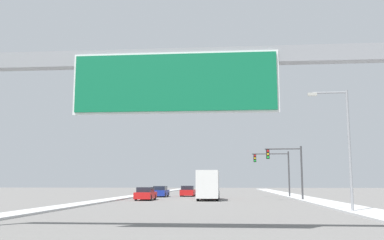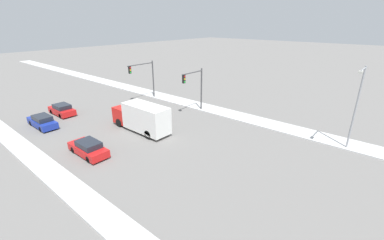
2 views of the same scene
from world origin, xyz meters
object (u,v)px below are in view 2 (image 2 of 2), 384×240
object	(u,v)px
car_near_right	(88,148)
street_lamp_right	(357,102)
car_far_right	(42,121)
car_near_center	(62,110)
traffic_light_near_intersection	(196,84)
truck_box_primary	(142,117)
traffic_light_mid_block	(145,74)

from	to	relation	value
car_near_right	street_lamp_right	xyz separation A→B (m)	(17.00, -18.44, 4.22)
car_far_right	car_near_center	xyz separation A→B (m)	(3.50, 2.57, 0.01)
car_near_center	traffic_light_near_intersection	xyz separation A→B (m)	(12.46, -13.15, 3.29)
car_near_right	truck_box_primary	bearing A→B (deg)	4.77
traffic_light_mid_block	street_lamp_right	size ratio (longest dim) A/B	0.73
street_lamp_right	car_near_center	bearing A→B (deg)	113.11
car_far_right	traffic_light_near_intersection	world-z (taller)	traffic_light_near_intersection
car_near_center	car_near_right	bearing A→B (deg)	-104.85
car_far_right	traffic_light_mid_block	size ratio (longest dim) A/B	0.79
car_far_right	street_lamp_right	bearing A→B (deg)	-59.68
truck_box_primary	traffic_light_mid_block	size ratio (longest dim) A/B	1.32
car_near_center	traffic_light_mid_block	bearing A→B (deg)	-14.55
traffic_light_near_intersection	car_near_center	bearing A→B (deg)	133.45
car_far_right	street_lamp_right	size ratio (longest dim) A/B	0.58
car_near_center	street_lamp_right	size ratio (longest dim) A/B	0.53
car_near_center	traffic_light_mid_block	xyz separation A→B (m)	(12.15, -3.15, 3.42)
car_near_right	traffic_light_mid_block	world-z (taller)	traffic_light_mid_block
car_near_right	car_near_center	xyz separation A→B (m)	(3.50, 13.20, 0.02)
car_near_right	traffic_light_near_intersection	bearing A→B (deg)	0.18
truck_box_primary	street_lamp_right	xyz separation A→B (m)	(10.00, -19.02, 3.24)
truck_box_primary	traffic_light_near_intersection	xyz separation A→B (m)	(8.96, -0.53, 2.34)
car_near_center	traffic_light_mid_block	world-z (taller)	traffic_light_mid_block
car_far_right	traffic_light_mid_block	xyz separation A→B (m)	(15.65, -0.58, 3.43)
traffic_light_near_intersection	car_near_right	bearing A→B (deg)	-179.82
car_near_right	traffic_light_near_intersection	world-z (taller)	traffic_light_near_intersection
car_near_right	traffic_light_mid_block	size ratio (longest dim) A/B	0.76
truck_box_primary	car_far_right	bearing A→B (deg)	124.86
street_lamp_right	car_near_right	bearing A→B (deg)	132.68
truck_box_primary	traffic_light_near_intersection	bearing A→B (deg)	-3.40
car_far_right	car_near_right	world-z (taller)	car_far_right
truck_box_primary	traffic_light_mid_block	bearing A→B (deg)	47.57
car_far_right	traffic_light_mid_block	bearing A→B (deg)	-2.13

